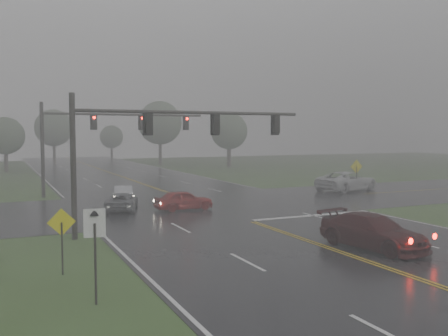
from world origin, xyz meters
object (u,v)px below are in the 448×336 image
sedan_red (184,210)px  sedan_maroon (373,249)px  signal_gantry_far (96,131)px  pickup_white (347,191)px  signal_gantry_near (151,137)px  car_grey (122,211)px  sedan_silver (123,202)px

sedan_red → sedan_maroon: bearing=-165.4°
signal_gantry_far → pickup_white: bearing=-17.5°
sedan_red → signal_gantry_near: 9.21m
car_grey → pickup_white: bearing=-154.0°
sedan_maroon → sedan_silver: sedan_maroon is taller
sedan_maroon → signal_gantry_near: 12.22m
sedan_maroon → sedan_red: bearing=95.1°
sedan_red → car_grey: size_ratio=0.93×
sedan_maroon → sedan_red: size_ratio=1.34×
sedan_silver → pickup_white: (20.15, -1.08, 0.00)m
sedan_red → sedan_silver: bearing=26.2°
sedan_silver → sedan_maroon: bearing=120.2°
signal_gantry_near → signal_gantry_far: size_ratio=0.92×
sedan_red → signal_gantry_near: (-4.13, -6.51, 5.04)m
sedan_maroon → sedan_silver: size_ratio=1.38×
sedan_red → signal_gantry_far: bearing=17.9°
sedan_maroon → sedan_red: 14.74m
sedan_red → signal_gantry_far: size_ratio=0.28×
sedan_maroon → signal_gantry_far: signal_gantry_far is taller
sedan_maroon → signal_gantry_far: bearing=96.5°
sedan_maroon → car_grey: 17.62m
signal_gantry_near → sedan_silver: bearing=83.9°
sedan_red → pickup_white: size_ratio=0.63×
pickup_white → signal_gantry_near: size_ratio=0.49×
signal_gantry_far → sedan_red: bearing=-71.3°
sedan_silver → signal_gantry_far: size_ratio=0.28×
signal_gantry_far → signal_gantry_near: bearing=-91.2°
sedan_silver → pickup_white: 20.18m
sedan_maroon → sedan_red: sedan_maroon is taller
sedan_maroon → signal_gantry_far: (-7.68, 25.35, 5.44)m
signal_gantry_near → signal_gantry_far: 17.66m
signal_gantry_near → signal_gantry_far: (0.37, 17.65, 0.40)m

